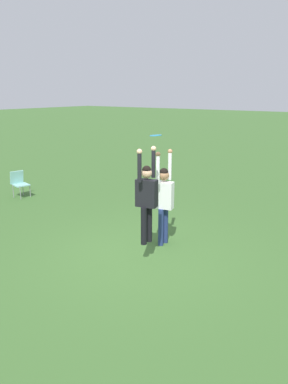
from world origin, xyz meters
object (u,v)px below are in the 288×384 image
Objects in this scene: person_defending at (164,196)px; camping_chair_0 at (19,182)px; person_jumping at (147,194)px; frisbee at (156,135)px.

person_defending is 2.49× the size of camping_chair_0.
person_defending is (0.93, 0.20, -0.27)m from person_jumping.
frisbee reaches higher than person_defending.
person_jumping is 0.99m from person_defending.
person_defending is 6.03m from camping_chair_0.
camping_chair_0 is (0.52, 5.97, -0.63)m from person_defending.
person_defending is at bearing -90.00° from person_jumping.
person_jumping reaches higher than person_defending.
camping_chair_0 is at bearing -25.35° from person_jumping.
person_jumping is at bearing -168.10° from frisbee.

